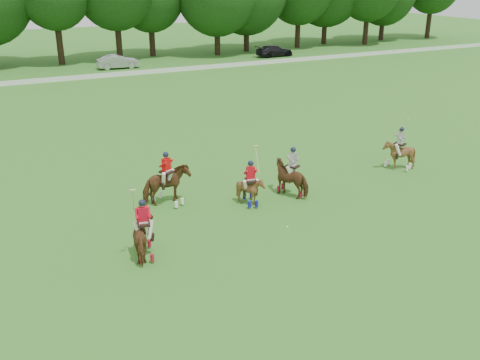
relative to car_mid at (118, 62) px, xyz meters
name	(u,v)px	position (x,y,z in m)	size (l,w,h in m)	color
ground	(277,254)	(-4.96, -42.50, -0.72)	(180.00, 180.00, 0.00)	#317220
boundary_rail	(80,77)	(-4.96, -4.50, -0.50)	(120.00, 0.10, 0.44)	white
car_mid	(118,62)	(0.00, 0.00, 0.00)	(1.53, 4.39, 1.45)	#AAA9AF
car_right	(274,51)	(19.25, 0.00, -0.04)	(1.91, 4.69, 1.36)	black
polo_red_a	(145,236)	(-9.39, -40.46, 0.09)	(1.21, 1.98, 2.81)	#4E3014
polo_red_b	(167,185)	(-7.07, -36.32, 0.19)	(2.30, 2.20, 2.47)	#4E3014
polo_red_c	(250,189)	(-3.76, -38.00, 0.01)	(1.34, 1.44, 2.62)	#4E3014
polo_stripe_a	(292,178)	(-1.49, -37.85, 0.13)	(1.72, 2.12, 2.34)	#4E3014
polo_stripe_b	(399,154)	(5.38, -37.37, 0.11)	(1.82, 1.89, 2.85)	#4E3014
polo_ball	(287,227)	(-3.50, -40.80, -0.68)	(0.09, 0.09, 0.09)	white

